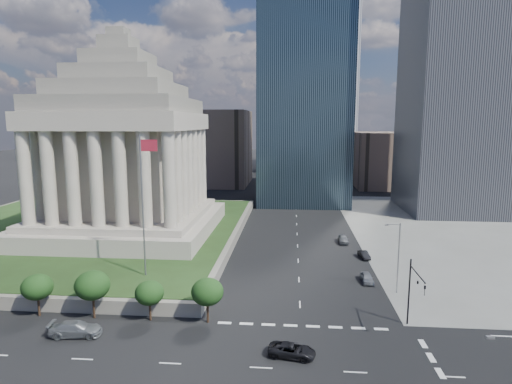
# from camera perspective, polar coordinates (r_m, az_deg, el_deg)

# --- Properties ---
(ground) EXTENTS (500.00, 500.00, 0.00)m
(ground) POSITION_cam_1_polar(r_m,az_deg,el_deg) (135.07, 5.31, -0.83)
(ground) COLOR black
(ground) RESTS_ON ground
(plaza_terrace) EXTENTS (66.00, 70.00, 1.80)m
(plaza_terrace) POSITION_cam_1_polar(r_m,az_deg,el_deg) (96.50, -22.35, -5.01)
(plaza_terrace) COLOR #666357
(plaza_terrace) RESTS_ON ground
(plaza_lawn) EXTENTS (64.00, 68.00, 0.10)m
(plaza_lawn) POSITION_cam_1_polar(r_m,az_deg,el_deg) (96.28, -22.39, -4.46)
(plaza_lawn) COLOR #213616
(plaza_lawn) RESTS_ON plaza_terrace
(war_memorial) EXTENTS (34.00, 34.00, 39.00)m
(war_memorial) POSITION_cam_1_polar(r_m,az_deg,el_deg) (87.40, -17.30, 7.46)
(war_memorial) COLOR gray
(war_memorial) RESTS_ON plaza_lawn
(flagpole) EXTENTS (2.52, 0.24, 20.00)m
(flagpole) POSITION_cam_1_polar(r_m,az_deg,el_deg) (61.48, -14.76, -0.77)
(flagpole) COLOR slate
(flagpole) RESTS_ON plaza_lawn
(tree_row) EXTENTS (53.00, 4.00, 6.00)m
(tree_row) POSITION_cam_1_polar(r_m,az_deg,el_deg) (61.65, -29.92, -11.43)
(tree_row) COLOR black
(tree_row) RESTS_ON ground
(midrise_glass) EXTENTS (26.00, 26.00, 60.00)m
(midrise_glass) POSITION_cam_1_polar(r_m,az_deg,el_deg) (128.23, 6.45, 12.08)
(midrise_glass) COLOR black
(midrise_glass) RESTS_ON ground
(highrise_ne) EXTENTS (26.00, 28.00, 100.00)m
(highrise_ne) POSITION_cam_1_polar(r_m,az_deg,el_deg) (128.48, 26.13, 20.24)
(highrise_ne) COLOR black
(highrise_ne) RESTS_ON ground
(building_filler_ne) EXTENTS (20.00, 30.00, 20.00)m
(building_filler_ne) POSITION_cam_1_polar(r_m,az_deg,el_deg) (166.92, 16.37, 4.21)
(building_filler_ne) COLOR brown
(building_filler_ne) RESTS_ON ground
(building_filler_nw) EXTENTS (24.00, 30.00, 28.00)m
(building_filler_nw) POSITION_cam_1_polar(r_m,az_deg,el_deg) (165.80, -5.17, 5.90)
(building_filler_nw) COLOR brown
(building_filler_nw) RESTS_ON ground
(traffic_signal_ne) EXTENTS (0.30, 5.74, 8.00)m
(traffic_signal_ne) POSITION_cam_1_polar(r_m,az_deg,el_deg) (51.99, 20.32, -11.87)
(traffic_signal_ne) COLOR black
(traffic_signal_ne) RESTS_ON ground
(street_lamp_north) EXTENTS (2.13, 0.22, 10.00)m
(street_lamp_north) POSITION_cam_1_polar(r_m,az_deg,el_deg) (62.41, 18.33, -7.83)
(street_lamp_north) COLOR slate
(street_lamp_north) RESTS_ON ground
(pickup_truck) EXTENTS (2.95, 5.09, 1.33)m
(pickup_truck) POSITION_cam_1_polar(r_m,az_deg,el_deg) (46.29, 4.81, -20.30)
(pickup_truck) COLOR black
(pickup_truck) RESTS_ON ground
(suv_grey) EXTENTS (5.93, 2.98, 1.65)m
(suv_grey) POSITION_cam_1_polar(r_m,az_deg,el_deg) (53.72, -22.90, -16.46)
(suv_grey) COLOR slate
(suv_grey) RESTS_ON ground
(parked_sedan_near) EXTENTS (4.08, 1.69, 1.38)m
(parked_sedan_near) POSITION_cam_1_polar(r_m,az_deg,el_deg) (66.84, 14.57, -11.00)
(parked_sedan_near) COLOR gray
(parked_sedan_near) RESTS_ON ground
(parked_sedan_mid) EXTENTS (3.89, 1.90, 1.23)m
(parked_sedan_mid) POSITION_cam_1_polar(r_m,az_deg,el_deg) (77.89, 14.21, -8.13)
(parked_sedan_mid) COLOR black
(parked_sedan_mid) RESTS_ON ground
(parked_sedan_far) EXTENTS (2.01, 4.69, 1.58)m
(parked_sedan_far) POSITION_cam_1_polar(r_m,az_deg,el_deg) (86.59, 11.55, -6.15)
(parked_sedan_far) COLOR #54575B
(parked_sedan_far) RESTS_ON ground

